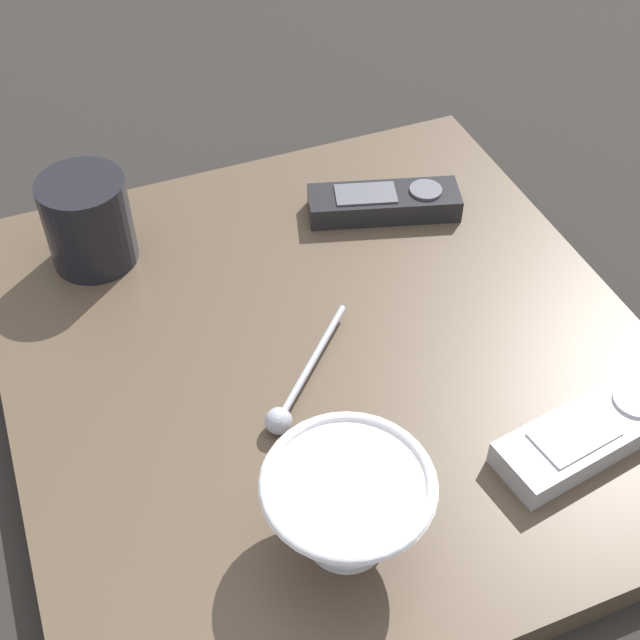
{
  "coord_description": "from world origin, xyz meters",
  "views": [
    {
      "loc": [
        0.48,
        -0.2,
        0.6
      ],
      "look_at": [
        -0.02,
        -0.0,
        0.05
      ],
      "focal_mm": 48.42,
      "sensor_mm": 36.0,
      "label": 1
    }
  ],
  "objects": [
    {
      "name": "ground_plane",
      "position": [
        0.0,
        0.0,
        0.0
      ],
      "size": [
        6.0,
        6.0,
        0.0
      ],
      "primitive_type": "plane",
      "color": "black"
    },
    {
      "name": "table",
      "position": [
        0.0,
        0.0,
        0.02
      ],
      "size": [
        0.59,
        0.56,
        0.03
      ],
      "color": "#4C3D2D",
      "rests_on": "ground"
    },
    {
      "name": "cereal_bowl",
      "position": [
        0.18,
        -0.06,
        0.07
      ],
      "size": [
        0.12,
        0.12,
        0.07
      ],
      "color": "silver",
      "rests_on": "table"
    },
    {
      "name": "coffee_mug",
      "position": [
        -0.2,
        -0.17,
        0.08
      ],
      "size": [
        0.08,
        0.08,
        0.09
      ],
      "color": "black",
      "rests_on": "table"
    },
    {
      "name": "teaspoon",
      "position": [
        0.05,
        -0.06,
        0.04
      ],
      "size": [
        0.11,
        0.11,
        0.02
      ],
      "color": "#A3A5B2",
      "rests_on": "table"
    },
    {
      "name": "tv_remote_near",
      "position": [
        -0.16,
        0.13,
        0.04
      ],
      "size": [
        0.09,
        0.16,
        0.03
      ],
      "color": "black",
      "rests_on": "table"
    },
    {
      "name": "tv_remote_far",
      "position": [
        0.17,
        0.16,
        0.04
      ],
      "size": [
        0.08,
        0.17,
        0.03
      ],
      "color": "#9E9EA3",
      "rests_on": "table"
    }
  ]
}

